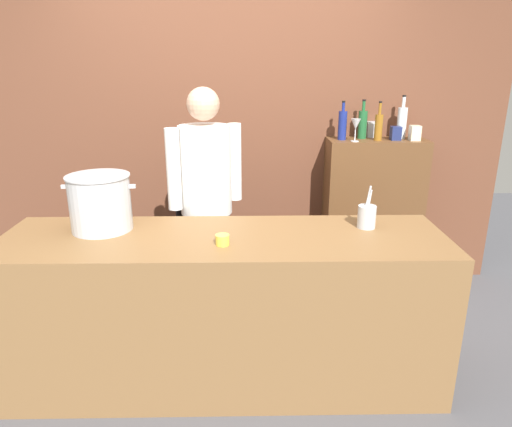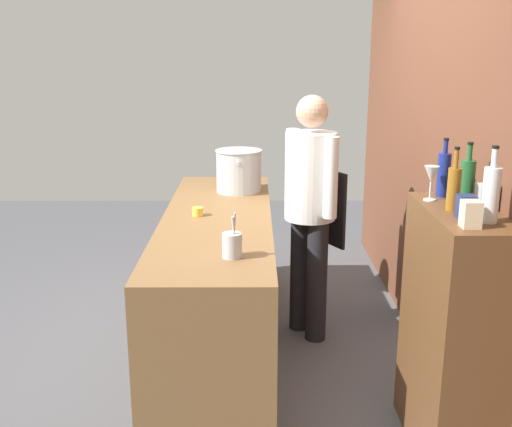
% 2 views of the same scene
% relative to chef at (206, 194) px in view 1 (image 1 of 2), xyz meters
% --- Properties ---
extents(ground_plane, '(8.00, 8.00, 0.00)m').
position_rel_chef_xyz_m(ground_plane, '(0.15, -0.62, -0.96)').
color(ground_plane, '#4C4C51').
extents(brick_back_panel, '(4.40, 0.10, 3.00)m').
position_rel_chef_xyz_m(brick_back_panel, '(0.15, 0.78, 0.54)').
color(brick_back_panel, brown).
rests_on(brick_back_panel, ground_plane).
extents(prep_counter, '(2.45, 0.70, 0.90)m').
position_rel_chef_xyz_m(prep_counter, '(0.15, -0.62, -0.51)').
color(prep_counter, brown).
rests_on(prep_counter, ground_plane).
extents(bar_cabinet, '(0.76, 0.32, 1.24)m').
position_rel_chef_xyz_m(bar_cabinet, '(1.28, 0.57, -0.35)').
color(bar_cabinet, brown).
rests_on(bar_cabinet, ground_plane).
extents(chef, '(0.47, 0.41, 1.66)m').
position_rel_chef_xyz_m(chef, '(0.00, 0.00, 0.00)').
color(chef, black).
rests_on(chef, ground_plane).
extents(stockpot_large, '(0.41, 0.35, 0.31)m').
position_rel_chef_xyz_m(stockpot_large, '(-0.55, -0.49, 0.09)').
color(stockpot_large, '#B7BABF').
rests_on(stockpot_large, prep_counter).
extents(utensil_crock, '(0.10, 0.10, 0.24)m').
position_rel_chef_xyz_m(utensil_crock, '(0.96, -0.49, 0.00)').
color(utensil_crock, '#B7BABF').
rests_on(utensil_crock, prep_counter).
extents(butter_jar, '(0.07, 0.07, 0.06)m').
position_rel_chef_xyz_m(butter_jar, '(0.14, -0.74, -0.04)').
color(butter_jar, yellow).
rests_on(butter_jar, prep_counter).
extents(wine_bottle_cobalt, '(0.06, 0.06, 0.29)m').
position_rel_chef_xyz_m(wine_bottle_cobalt, '(1.00, 0.56, 0.38)').
color(wine_bottle_cobalt, navy).
rests_on(wine_bottle_cobalt, bar_cabinet).
extents(wine_bottle_clear, '(0.07, 0.07, 0.33)m').
position_rel_chef_xyz_m(wine_bottle_clear, '(1.47, 0.61, 0.40)').
color(wine_bottle_clear, silver).
rests_on(wine_bottle_clear, bar_cabinet).
extents(wine_bottle_amber, '(0.06, 0.06, 0.29)m').
position_rel_chef_xyz_m(wine_bottle_amber, '(1.27, 0.52, 0.38)').
color(wine_bottle_amber, '#8C5919').
rests_on(wine_bottle_amber, bar_cabinet).
extents(wine_bottle_green, '(0.07, 0.07, 0.30)m').
position_rel_chef_xyz_m(wine_bottle_green, '(1.17, 0.62, 0.38)').
color(wine_bottle_green, '#1E592D').
rests_on(wine_bottle_green, bar_cabinet).
extents(wine_glass_tall, '(0.07, 0.07, 0.17)m').
position_rel_chef_xyz_m(wine_glass_tall, '(1.08, 0.47, 0.39)').
color(wine_glass_tall, silver).
rests_on(wine_glass_tall, bar_cabinet).
extents(spice_tin_navy, '(0.07, 0.07, 0.10)m').
position_rel_chef_xyz_m(spice_tin_navy, '(1.41, 0.54, 0.32)').
color(spice_tin_navy, navy).
rests_on(spice_tin_navy, bar_cabinet).
extents(spice_tin_cream, '(0.07, 0.07, 0.11)m').
position_rel_chef_xyz_m(spice_tin_cream, '(1.55, 0.51, 0.33)').
color(spice_tin_cream, beige).
rests_on(spice_tin_cream, bar_cabinet).
extents(spice_tin_silver, '(0.08, 0.08, 0.12)m').
position_rel_chef_xyz_m(spice_tin_silver, '(1.26, 0.68, 0.33)').
color(spice_tin_silver, '#B2B2B7').
rests_on(spice_tin_silver, bar_cabinet).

